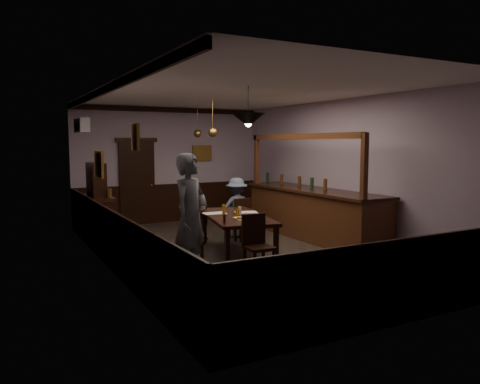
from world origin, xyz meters
TOP-DOWN VIEW (x-y plane):
  - room at (0.00, 0.00)m, footprint 5.01×8.01m
  - dining_table at (-0.22, -0.14)m, footprint 1.44×2.36m
  - chair_far_left at (-0.40, 1.21)m, footprint 0.52×0.52m
  - chair_far_right at (0.50, 1.01)m, footprint 0.41×0.41m
  - chair_near at (-0.51, -1.43)m, footprint 0.42×0.42m
  - chair_side at (-1.17, -0.13)m, footprint 0.54×0.54m
  - person_standing at (-1.51, -1.14)m, footprint 0.84×0.78m
  - person_seated_left at (-0.33, 1.47)m, footprint 0.59×0.49m
  - person_seated_right at (0.55, 1.28)m, footprint 0.91×0.61m
  - newspaper_left at (-0.48, 0.23)m, footprint 0.44×0.33m
  - newspaper_right at (0.11, 0.06)m, footprint 0.49×0.42m
  - napkin at (-0.31, -0.41)m, footprint 0.18×0.18m
  - saucer at (-0.06, -0.72)m, footprint 0.15×0.15m
  - coffee_cup at (-0.06, -0.74)m, footprint 0.10×0.10m
  - pastry_plate at (-0.35, -0.70)m, footprint 0.22×0.22m
  - pastry_ring_a at (-0.38, -0.64)m, footprint 0.13×0.13m
  - pastry_ring_b at (-0.32, -0.65)m, footprint 0.13×0.13m
  - soda_can at (-0.21, -0.20)m, footprint 0.07×0.07m
  - beer_glass at (-0.42, -0.06)m, footprint 0.06×0.06m
  - water_glass at (-0.11, -0.11)m, footprint 0.06×0.06m
  - pepper_mill at (-0.77, -0.79)m, footprint 0.04×0.04m
  - sideboard at (-2.21, 2.18)m, footprint 0.45×1.26m
  - bar_counter at (1.99, 0.46)m, footprint 0.94×4.04m
  - door_back at (-0.90, 3.95)m, footprint 0.90×0.06m
  - ac_unit at (-2.38, 2.90)m, footprint 0.20×0.85m
  - picture_left_small at (-2.46, -1.60)m, footprint 0.04×0.28m
  - picture_left_large at (-2.46, 0.80)m, footprint 0.04×0.62m
  - picture_back at (0.90, 3.96)m, footprint 0.55×0.04m
  - pendant_iron at (-0.39, -0.92)m, footprint 0.56×0.56m
  - pendant_brass_mid at (0.10, 1.54)m, footprint 0.20×0.20m
  - pendant_brass_far at (0.30, 2.83)m, footprint 0.20×0.20m

SIDE VIEW (x-z plane):
  - chair_far_left at x=-0.40m, z-range 0.04..0.94m
  - chair_far_right at x=0.50m, z-range 0.04..0.95m
  - chair_near at x=-0.51m, z-range 0.05..1.00m
  - chair_side at x=-1.17m, z-range 0.05..1.02m
  - person_seated_left at x=-0.33m, z-range 0.00..1.10m
  - bar_counter at x=1.99m, z-range -0.56..1.71m
  - person_seated_right at x=0.55m, z-range 0.00..1.32m
  - sideboard at x=-2.21m, z-range -0.17..1.50m
  - dining_table at x=-0.22m, z-range 0.31..1.06m
  - napkin at x=-0.31m, z-range 0.75..0.75m
  - newspaper_left at x=-0.48m, z-range 0.75..0.76m
  - newspaper_right at x=0.11m, z-range 0.75..0.76m
  - saucer at x=-0.06m, z-range 0.75..0.76m
  - pastry_plate at x=-0.35m, z-range 0.75..0.76m
  - pastry_ring_a at x=-0.38m, z-range 0.77..0.81m
  - pastry_ring_b at x=-0.32m, z-range 0.77..0.81m
  - coffee_cup at x=-0.06m, z-range 0.76..0.84m
  - soda_can at x=-0.21m, z-range 0.75..0.87m
  - pepper_mill at x=-0.77m, z-range 0.75..0.89m
  - water_glass at x=-0.11m, z-range 0.75..0.90m
  - beer_glass at x=-0.42m, z-range 0.75..0.95m
  - person_standing at x=-1.51m, z-range 0.00..1.92m
  - door_back at x=-0.90m, z-range 0.00..2.10m
  - room at x=0.00m, z-range -0.01..3.01m
  - picture_left_large at x=-2.46m, z-range 1.46..1.94m
  - picture_back at x=0.90m, z-range 1.59..2.01m
  - picture_left_small at x=-2.46m, z-range 1.97..2.33m
  - pendant_brass_mid at x=0.10m, z-range 1.89..2.70m
  - pendant_brass_far at x=0.30m, z-range 1.89..2.70m
  - pendant_iron at x=-0.39m, z-range 2.11..2.78m
  - ac_unit at x=-2.38m, z-range 2.30..2.60m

